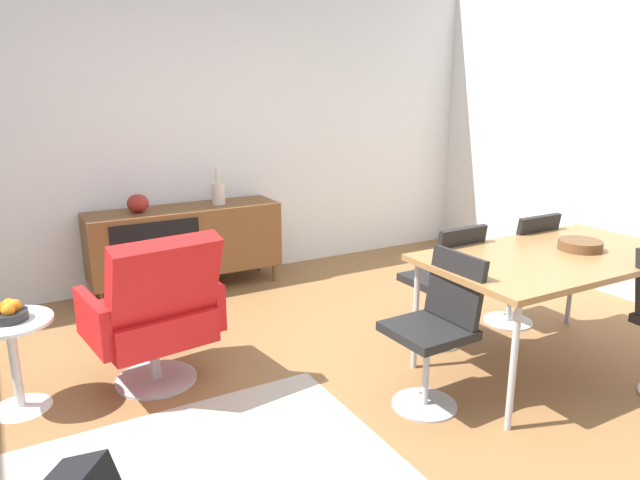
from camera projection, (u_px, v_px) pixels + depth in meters
name	position (u px, v px, depth m)	size (l,w,h in m)	color
ground_plane	(307.00, 418.00, 3.13)	(8.32, 8.32, 0.00)	olive
wall_back	(161.00, 123.00, 4.95)	(6.80, 0.12, 2.80)	white
sideboard	(185.00, 240.00, 4.98)	(1.60, 0.45, 0.72)	brown
vase_cobalt	(218.00, 192.00, 5.03)	(0.11, 0.11, 0.30)	beige
vase_sculptural_dark	(138.00, 203.00, 4.71)	(0.17, 0.17, 0.15)	maroon
dining_table	(554.00, 261.00, 3.52)	(1.60, 0.90, 0.74)	olive
wooden_bowl_on_table	(580.00, 245.00, 3.59)	(0.26, 0.26, 0.06)	brown
dining_chair_back_left	(445.00, 280.00, 3.89)	(0.41, 0.43, 0.86)	black
dining_chair_near_window	(437.00, 325.00, 3.16)	(0.44, 0.41, 0.86)	black
dining_chair_back_right	(519.00, 264.00, 4.22)	(0.40, 0.43, 0.86)	black
lounge_chair_red	(155.00, 311.00, 3.36)	(0.78, 0.73, 0.95)	red
side_table_round	(14.00, 354.00, 3.15)	(0.44, 0.44, 0.52)	white
fruit_bowl	(8.00, 312.00, 3.09)	(0.20, 0.20, 0.11)	#262628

